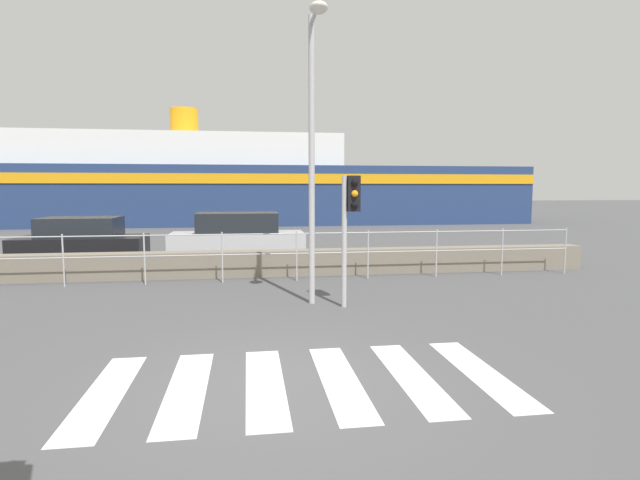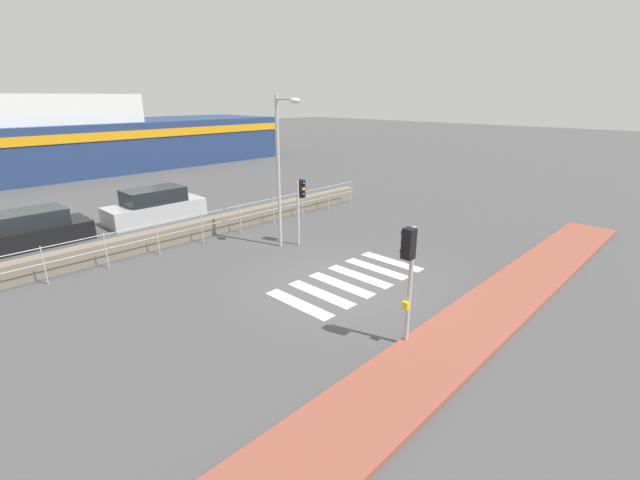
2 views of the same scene
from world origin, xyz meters
TOP-DOWN VIEW (x-y plane):
  - ground_plane at (0.00, 0.00)m, footprint 160.00×160.00m
  - sidewalk_brick at (0.00, -4.10)m, footprint 24.00×1.80m
  - crosswalk at (0.34, 0.00)m, footprint 4.95×2.40m
  - seawall at (0.00, 7.45)m, footprint 18.28×0.55m
  - harbor_fence at (-0.00, 6.57)m, footprint 16.49×0.04m
  - traffic_light_near at (-1.68, -3.29)m, footprint 0.34×0.32m
  - traffic_light_far at (1.66, 3.65)m, footprint 0.34×0.32m
  - streetlamp at (0.97, 3.83)m, footprint 0.32×1.23m
  - ferry_boat at (-0.86, 28.61)m, footprint 35.81×8.98m
  - parked_car_black at (-5.58, 11.14)m, footprint 3.91×1.79m
  - parked_car_silver at (-0.62, 11.14)m, footprint 4.42×1.75m

SIDE VIEW (x-z plane):
  - ground_plane at x=0.00m, z-range 0.00..0.00m
  - crosswalk at x=0.34m, z-range 0.00..0.01m
  - sidewalk_brick at x=0.00m, z-range 0.00..0.12m
  - seawall at x=0.00m, z-range 0.00..0.67m
  - parked_car_black at x=-5.58m, z-range -0.10..1.28m
  - parked_car_silver at x=-0.62m, z-range -0.11..1.39m
  - harbor_fence at x=0.00m, z-range 0.19..1.44m
  - traffic_light_far at x=1.66m, z-range 0.60..3.15m
  - traffic_light_near at x=-1.68m, z-range 0.64..3.52m
  - ferry_boat at x=-0.86m, z-range -1.33..6.16m
  - streetlamp at x=0.97m, z-range 0.72..6.31m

